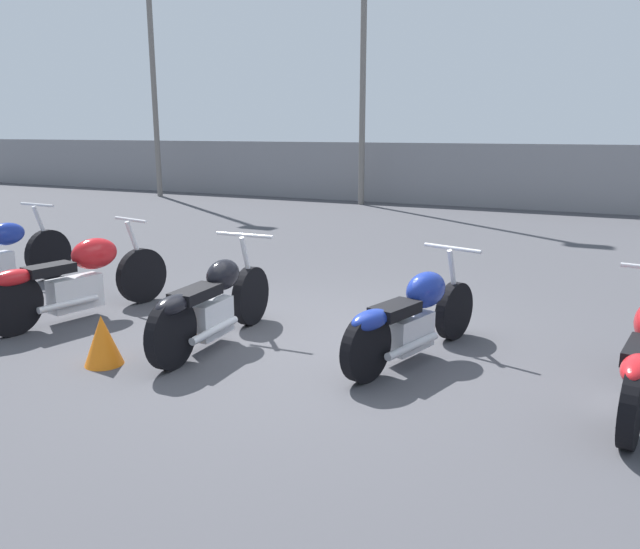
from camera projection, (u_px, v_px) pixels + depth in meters
ground_plane at (313, 344)px, 5.94m from camera, size 60.00×60.00×0.00m
fence_back at (512, 177)px, 15.91m from camera, size 40.00×0.04×1.65m
light_pole_left at (364, 4)px, 15.91m from camera, size 0.70×0.35×8.86m
light_pole_right at (150, 17)px, 18.01m from camera, size 0.70×0.35×8.96m
motorcycle_slot_1 at (78, 278)px, 6.66m from camera, size 0.72×2.17×1.01m
motorcycle_slot_2 at (212, 304)px, 5.81m from camera, size 0.64×1.97×0.98m
motorcycle_slot_3 at (413, 316)px, 5.46m from camera, size 0.79×1.93×0.93m
traffic_cone_near at (103, 340)px, 5.37m from camera, size 0.33×0.33×0.44m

